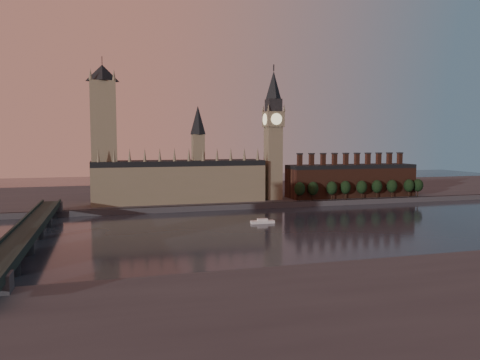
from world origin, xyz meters
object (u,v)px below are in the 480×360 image
(victoria_tower, at_px, (104,130))
(westminster_bridge, at_px, (29,232))
(river_boat, at_px, (263,221))
(big_ben, at_px, (273,133))

(victoria_tower, bearing_deg, westminster_bridge, -106.56)
(river_boat, bearing_deg, victoria_tower, 138.91)
(big_ben, relative_size, westminster_bridge, 0.54)
(big_ben, xyz_separation_m, westminster_bridge, (-165.00, -112.70, -49.39))
(victoria_tower, distance_m, westminster_bridge, 133.21)
(big_ben, bearing_deg, westminster_bridge, -145.67)
(victoria_tower, height_order, river_boat, victoria_tower)
(big_ben, distance_m, westminster_bridge, 205.83)
(victoria_tower, height_order, big_ben, victoria_tower)
(big_ben, height_order, westminster_bridge, big_ben)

